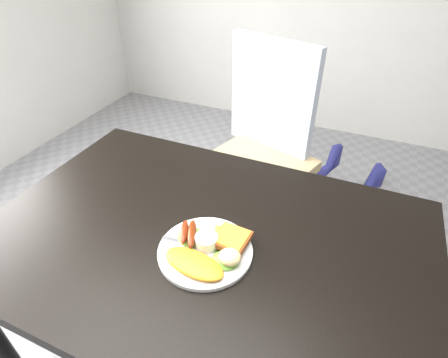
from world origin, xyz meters
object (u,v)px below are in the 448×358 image
(dining_table, at_px, (204,239))
(plate, at_px, (205,251))
(person, at_px, (292,120))
(dining_chair, at_px, (254,168))

(dining_table, relative_size, plate, 4.98)
(person, xyz_separation_m, plate, (-0.03, -0.75, -0.03))
(dining_table, xyz_separation_m, person, (0.06, 0.69, 0.05))
(person, distance_m, plate, 0.76)
(dining_chair, relative_size, plate, 1.98)
(dining_table, height_order, plate, plate)
(plate, bearing_deg, person, 87.97)
(person, relative_size, plate, 6.48)
(dining_table, distance_m, dining_chair, 0.83)
(plate, bearing_deg, dining_chair, 99.84)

